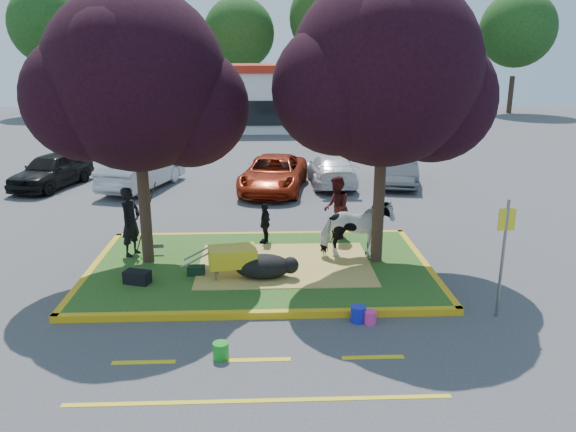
{
  "coord_description": "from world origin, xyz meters",
  "views": [
    {
      "loc": [
        0.14,
        -12.9,
        5.14
      ],
      "look_at": [
        0.7,
        0.5,
        1.24
      ],
      "focal_mm": 35.0,
      "sensor_mm": 36.0,
      "label": 1
    }
  ],
  "objects_px": {
    "bucket_blue": "(358,314)",
    "car_black": "(51,170)",
    "sign_post": "(504,246)",
    "wheelbarrow": "(233,257)",
    "cow": "(356,229)",
    "handler": "(131,222)",
    "calf": "(263,266)",
    "bucket_pink": "(370,317)",
    "bucket_green": "(221,351)",
    "car_silver": "(142,170)"
  },
  "relations": [
    {
      "from": "wheelbarrow",
      "to": "car_black",
      "type": "relative_size",
      "value": 0.48
    },
    {
      "from": "bucket_pink",
      "to": "car_silver",
      "type": "height_order",
      "value": "car_silver"
    },
    {
      "from": "bucket_pink",
      "to": "car_black",
      "type": "height_order",
      "value": "car_black"
    },
    {
      "from": "bucket_pink",
      "to": "bucket_green",
      "type": "bearing_deg",
      "value": -156.98
    },
    {
      "from": "cow",
      "to": "car_black",
      "type": "height_order",
      "value": "cow"
    },
    {
      "from": "bucket_green",
      "to": "car_silver",
      "type": "height_order",
      "value": "car_silver"
    },
    {
      "from": "calf",
      "to": "wheelbarrow",
      "type": "relative_size",
      "value": 0.67
    },
    {
      "from": "cow",
      "to": "handler",
      "type": "relative_size",
      "value": 1.0
    },
    {
      "from": "cow",
      "to": "car_silver",
      "type": "bearing_deg",
      "value": 35.25
    },
    {
      "from": "handler",
      "to": "car_black",
      "type": "relative_size",
      "value": 0.44
    },
    {
      "from": "calf",
      "to": "bucket_pink",
      "type": "relative_size",
      "value": 4.93
    },
    {
      "from": "wheelbarrow",
      "to": "sign_post",
      "type": "height_order",
      "value": "sign_post"
    },
    {
      "from": "bucket_blue",
      "to": "car_black",
      "type": "xyz_separation_m",
      "value": [
        -10.28,
        12.1,
        0.53
      ]
    },
    {
      "from": "bucket_green",
      "to": "wheelbarrow",
      "type": "bearing_deg",
      "value": 89.06
    },
    {
      "from": "handler",
      "to": "bucket_blue",
      "type": "distance_m",
      "value": 6.48
    },
    {
      "from": "calf",
      "to": "bucket_green",
      "type": "xyz_separation_m",
      "value": [
        -0.74,
        -3.28,
        -0.28
      ]
    },
    {
      "from": "bucket_pink",
      "to": "car_silver",
      "type": "xyz_separation_m",
      "value": [
        -6.86,
        11.84,
        0.61
      ]
    },
    {
      "from": "bucket_blue",
      "to": "calf",
      "type": "bearing_deg",
      "value": 133.64
    },
    {
      "from": "cow",
      "to": "handler",
      "type": "height_order",
      "value": "handler"
    },
    {
      "from": "car_black",
      "to": "calf",
      "type": "bearing_deg",
      "value": -35.63
    },
    {
      "from": "bucket_green",
      "to": "bucket_pink",
      "type": "bearing_deg",
      "value": 23.02
    },
    {
      "from": "wheelbarrow",
      "to": "sign_post",
      "type": "xyz_separation_m",
      "value": [
        5.42,
        -1.92,
        0.85
      ]
    },
    {
      "from": "bucket_pink",
      "to": "cow",
      "type": "bearing_deg",
      "value": 86.15
    },
    {
      "from": "handler",
      "to": "car_black",
      "type": "xyz_separation_m",
      "value": [
        -5.03,
        8.4,
        -0.35
      ]
    },
    {
      "from": "sign_post",
      "to": "bucket_blue",
      "type": "height_order",
      "value": "sign_post"
    },
    {
      "from": "calf",
      "to": "sign_post",
      "type": "relative_size",
      "value": 0.53
    },
    {
      "from": "sign_post",
      "to": "wheelbarrow",
      "type": "bearing_deg",
      "value": 155.61
    },
    {
      "from": "car_black",
      "to": "bucket_blue",
      "type": "bearing_deg",
      "value": -34.94
    },
    {
      "from": "sign_post",
      "to": "car_silver",
      "type": "distance_m",
      "value": 15.03
    },
    {
      "from": "bucket_pink",
      "to": "car_black",
      "type": "distance_m",
      "value": 16.1
    },
    {
      "from": "cow",
      "to": "bucket_green",
      "type": "height_order",
      "value": "cow"
    },
    {
      "from": "wheelbarrow",
      "to": "car_silver",
      "type": "distance_m",
      "value": 10.53
    },
    {
      "from": "calf",
      "to": "bucket_pink",
      "type": "bearing_deg",
      "value": -42.88
    },
    {
      "from": "cow",
      "to": "bucket_blue",
      "type": "xyz_separation_m",
      "value": [
        -0.45,
        -3.25,
        -0.73
      ]
    },
    {
      "from": "cow",
      "to": "bucket_blue",
      "type": "distance_m",
      "value": 3.36
    },
    {
      "from": "car_black",
      "to": "car_silver",
      "type": "height_order",
      "value": "car_silver"
    },
    {
      "from": "calf",
      "to": "cow",
      "type": "bearing_deg",
      "value": 29.96
    },
    {
      "from": "sign_post",
      "to": "bucket_pink",
      "type": "relative_size",
      "value": 9.26
    },
    {
      "from": "cow",
      "to": "calf",
      "type": "xyz_separation_m",
      "value": [
        -2.34,
        -1.27,
        -0.47
      ]
    },
    {
      "from": "calf",
      "to": "sign_post",
      "type": "xyz_separation_m",
      "value": [
        4.74,
        -1.86,
        1.07
      ]
    },
    {
      "from": "bucket_green",
      "to": "car_black",
      "type": "xyz_separation_m",
      "value": [
        -7.65,
        13.4,
        0.54
      ]
    },
    {
      "from": "wheelbarrow",
      "to": "bucket_pink",
      "type": "distance_m",
      "value": 3.55
    },
    {
      "from": "bucket_green",
      "to": "bucket_blue",
      "type": "height_order",
      "value": "bucket_blue"
    },
    {
      "from": "handler",
      "to": "bucket_pink",
      "type": "relative_size",
      "value": 6.71
    },
    {
      "from": "calf",
      "to": "car_black",
      "type": "relative_size",
      "value": 0.32
    },
    {
      "from": "bucket_blue",
      "to": "car_black",
      "type": "distance_m",
      "value": 15.88
    },
    {
      "from": "cow",
      "to": "wheelbarrow",
      "type": "distance_m",
      "value": 3.26
    },
    {
      "from": "bucket_pink",
      "to": "bucket_blue",
      "type": "xyz_separation_m",
      "value": [
        -0.23,
        0.09,
        0.03
      ]
    },
    {
      "from": "sign_post",
      "to": "car_silver",
      "type": "height_order",
      "value": "sign_post"
    },
    {
      "from": "handler",
      "to": "wheelbarrow",
      "type": "xyz_separation_m",
      "value": [
        2.67,
        -1.66,
        -0.38
      ]
    }
  ]
}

